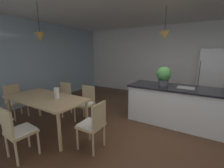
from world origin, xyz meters
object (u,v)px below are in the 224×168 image
(potted_plant_on_island, at_px, (164,75))
(vase_on_dining_table, at_px, (57,93))
(chair_far_right, at_px, (86,102))
(chair_far_left, at_px, (63,97))
(dining_table, at_px, (46,100))
(refrigerator, at_px, (210,78))
(chair_near_right, at_px, (18,131))
(chair_window_end, at_px, (16,100))
(chair_kitchen_end, at_px, (93,124))
(kitchen_island, at_px, (180,105))

(potted_plant_on_island, distance_m, vase_on_dining_table, 2.49)
(chair_far_right, bearing_deg, chair_far_left, -180.00)
(dining_table, height_order, refrigerator, refrigerator)
(chair_near_right, xyz_separation_m, refrigerator, (2.64, 4.60, 0.43))
(refrigerator, distance_m, vase_on_dining_table, 4.63)
(chair_far_left, distance_m, potted_plant_on_island, 2.74)
(dining_table, bearing_deg, potted_plant_on_island, 41.79)
(chair_near_right, height_order, chair_window_end, same)
(dining_table, xyz_separation_m, chair_far_left, (-0.42, 0.81, -0.21))
(chair_near_right, xyz_separation_m, chair_kitchen_end, (0.88, 0.81, 0.00))
(refrigerator, bearing_deg, chair_far_left, -139.28)
(dining_table, height_order, chair_kitchen_end, chair_kitchen_end)
(chair_far_left, relative_size, kitchen_island, 0.37)
(dining_table, distance_m, chair_far_right, 0.93)
(potted_plant_on_island, bearing_deg, chair_far_right, -148.05)
(chair_near_right, distance_m, chair_kitchen_end, 1.19)
(chair_kitchen_end, height_order, potted_plant_on_island, potted_plant_on_island)
(kitchen_island, bearing_deg, chair_far_right, -153.53)
(dining_table, distance_m, refrigerator, 4.87)
(chair_window_end, relative_size, potted_plant_on_island, 1.89)
(dining_table, bearing_deg, chair_window_end, -179.96)
(refrigerator, distance_m, potted_plant_on_island, 2.23)
(chair_kitchen_end, distance_m, refrigerator, 4.20)
(chair_near_right, distance_m, potted_plant_on_island, 3.16)
(chair_far_left, xyz_separation_m, potted_plant_on_island, (2.45, 1.01, 0.68))
(chair_far_left, distance_m, kitchen_island, 3.04)
(chair_window_end, bearing_deg, chair_far_left, 42.79)
(chair_window_end, height_order, vase_on_dining_table, vase_on_dining_table)
(chair_far_left, bearing_deg, refrigerator, 40.72)
(chair_near_right, bearing_deg, refrigerator, 60.11)
(potted_plant_on_island, relative_size, vase_on_dining_table, 2.04)
(refrigerator, bearing_deg, chair_window_end, -138.85)
(chair_window_end, relative_size, chair_far_right, 1.00)
(kitchen_island, relative_size, refrigerator, 1.31)
(potted_plant_on_island, bearing_deg, chair_window_end, -151.29)
(dining_table, relative_size, chair_window_end, 2.11)
(chair_near_right, bearing_deg, vase_on_dining_table, 99.01)
(chair_near_right, height_order, chair_far_right, same)
(chair_near_right, relative_size, chair_kitchen_end, 1.00)
(chair_kitchen_end, bearing_deg, refrigerator, 65.04)
(chair_far_right, distance_m, kitchen_island, 2.28)
(chair_far_right, relative_size, potted_plant_on_island, 1.89)
(refrigerator, bearing_deg, chair_far_right, -131.49)
(chair_window_end, relative_size, chair_far_left, 1.00)
(chair_window_end, bearing_deg, potted_plant_on_island, 28.71)
(chair_far_left, bearing_deg, potted_plant_on_island, 22.46)
(kitchen_island, bearing_deg, chair_far_left, -160.50)
(potted_plant_on_island, bearing_deg, chair_kitchen_end, -112.37)
(chair_kitchen_end, relative_size, kitchen_island, 0.37)
(dining_table, height_order, chair_far_right, chair_far_right)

